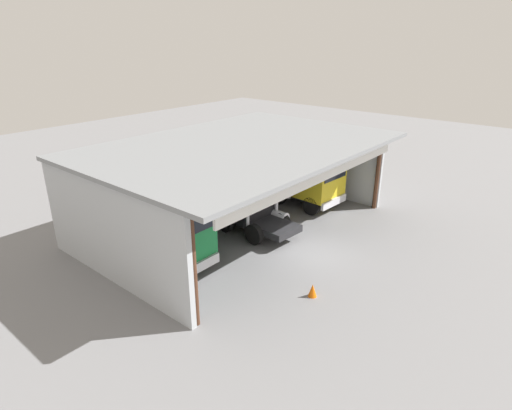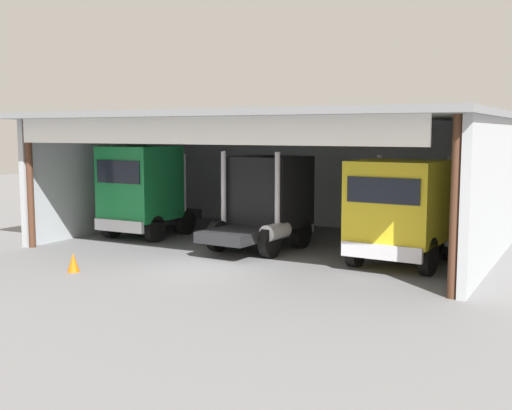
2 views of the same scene
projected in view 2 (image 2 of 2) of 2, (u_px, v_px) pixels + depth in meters
ground_plane at (202, 269)px, 19.14m from camera, size 80.00×80.00×0.00m
workshop_shed at (284, 151)px, 23.69m from camera, size 15.84×11.13×4.77m
truck_green_right_bay at (143, 189)px, 24.69m from camera, size 2.53×4.37×3.58m
truck_black_center_right_bay at (266, 200)px, 22.43m from camera, size 2.69×4.66×3.47m
truck_yellow_yard_outside at (400, 210)px, 19.41m from camera, size 2.78×5.42×3.38m
oil_drum at (392, 225)px, 25.30m from camera, size 0.58×0.58×0.87m
tool_cart at (251, 214)px, 27.91m from camera, size 0.90×0.60×1.00m
traffic_cone at (73, 263)px, 18.72m from camera, size 0.36×0.36×0.56m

